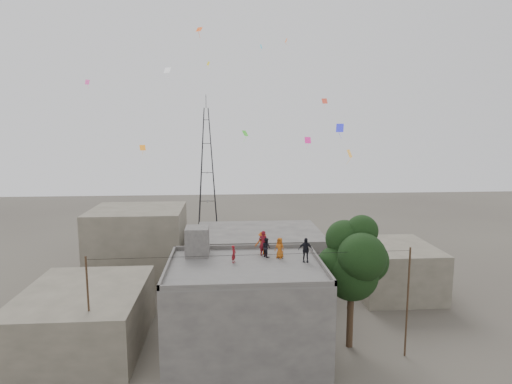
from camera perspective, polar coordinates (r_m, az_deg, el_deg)
The scene contains 18 objects.
ground at distance 30.47m, azimuth -1.43°, elevation -20.77°, with size 140.00×140.00×0.00m, color #433D37.
main_building at distance 29.10m, azimuth -1.46°, elevation -15.53°, with size 10.00×8.00×6.10m.
parapet at distance 27.95m, azimuth -1.48°, elevation -9.52°, with size 10.00×8.00×0.30m.
stair_head_box at distance 30.24m, azimuth -7.83°, elevation -6.52°, with size 1.60×1.80×2.00m, color #4B4946.
neighbor_west at distance 32.82m, azimuth -21.94°, elevation -15.29°, with size 8.00×10.00×4.00m, color #5D5749.
neighbor_north at distance 42.53m, azimuth 0.36°, elevation -8.46°, with size 12.00×9.00×5.00m, color #4B4946.
neighbor_northwest at distance 44.92m, azimuth -15.39°, elevation -6.53°, with size 9.00×8.00×7.00m, color #5D5749.
neighbor_east at distance 41.58m, azimuth 17.79°, elevation -9.71°, with size 7.00×8.00×4.40m, color #5D5749.
tree at distance 29.80m, azimuth 12.94°, elevation -8.89°, with size 4.90×4.60×9.10m.
utility_line at distance 27.67m, azimuth -0.26°, elevation -15.08°, with size 20.12×0.62×7.40m.
transmission_tower at distance 66.87m, azimuth -6.54°, elevation 3.42°, with size 2.97×2.97×20.01m.
person_red_adult at distance 29.93m, azimuth 0.99°, elevation -6.83°, with size 0.65×0.42×1.77m, color maroon.
person_orange_child at distance 29.47m, azimuth 3.18°, elevation -7.45°, with size 0.69×0.45×1.42m, color #AE5313.
person_dark_child at distance 29.69m, azimuth 1.39°, elevation -7.39°, with size 0.65×0.51×1.34m, color black.
person_dark_adult at distance 28.74m, azimuth 6.62°, elevation -7.68°, with size 0.96×0.40×1.64m, color black.
person_orange_adult at distance 30.31m, azimuth 0.83°, elevation -6.81°, with size 1.03×0.59×1.60m, color #B24B14.
person_red_child at distance 28.49m, azimuth -2.98°, elevation -8.27°, with size 0.43×0.28×1.17m, color maroon.
kites at distance 33.95m, azimuth 0.40°, elevation 11.90°, with size 18.56×19.07×10.06m.
Camera 1 is at (-1.22, -26.56, 14.88)m, focal length 30.00 mm.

